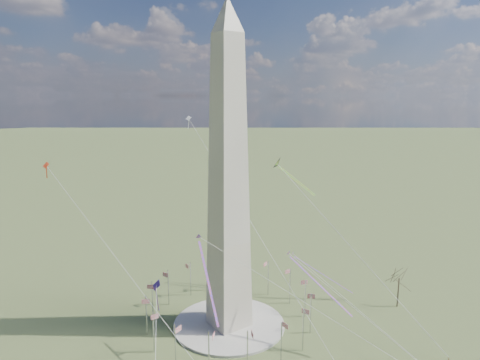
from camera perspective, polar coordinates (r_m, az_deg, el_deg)
ground at (r=146.67m, az=-1.47°, el=-18.79°), size 2000.00×2000.00×0.00m
plaza at (r=146.47m, az=-1.47°, el=-18.65°), size 36.00×36.00×0.80m
washington_monument at (r=129.58m, az=-1.57°, el=-0.08°), size 15.56×15.56×100.00m
flagpole_ring at (r=143.18m, az=-1.48°, el=-16.26°), size 54.40×54.40×13.00m
tree_near at (r=162.58m, az=20.48°, el=-11.91°), size 9.16×9.16×16.03m
person_east at (r=142.07m, az=26.04°, el=-20.74°), size 0.65×0.57×1.49m
kite_delta_black at (r=162.07m, az=5.31°, el=1.89°), size 12.27×16.12×13.78m
kite_diamond_purple at (r=125.39m, az=-11.04°, el=-14.01°), size 2.19×3.30×9.88m
kite_streamer_left at (r=130.70m, az=9.27°, el=-12.37°), size 7.82×21.03×14.89m
kite_streamer_mid at (r=119.42m, az=-4.75°, el=-11.18°), size 8.94×23.31×16.56m
kite_streamer_right at (r=160.47m, az=9.76°, el=-11.46°), size 18.25×15.58×15.58m
kite_small_red at (r=142.26m, az=-24.43°, el=1.64°), size 1.67×1.85×5.10m
kite_small_white at (r=170.33m, az=-6.88°, el=8.03°), size 1.67×1.88×5.15m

